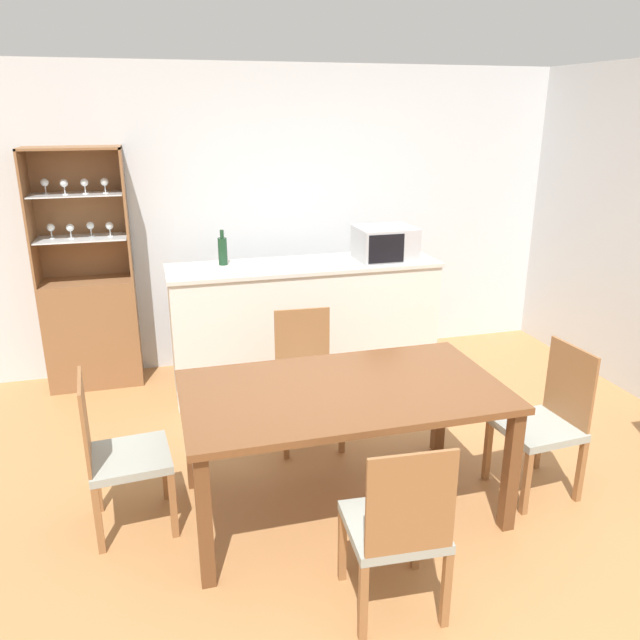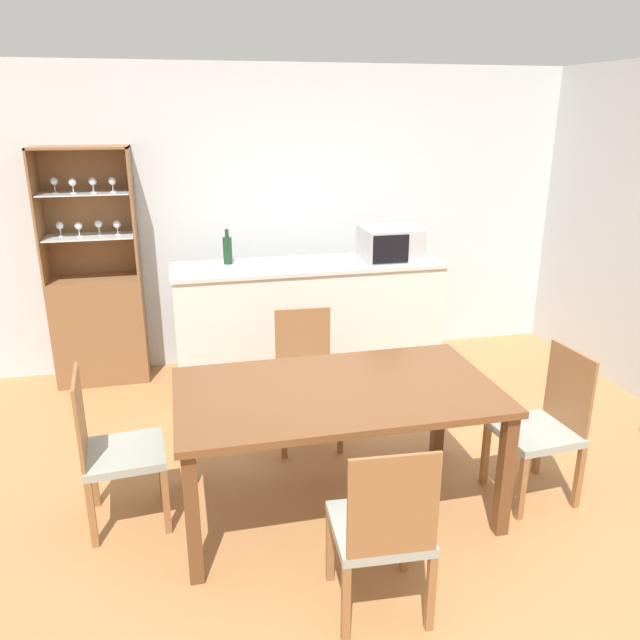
{
  "view_description": "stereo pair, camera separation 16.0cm",
  "coord_description": "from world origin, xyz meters",
  "views": [
    {
      "loc": [
        -1.09,
        -2.74,
        2.19
      ],
      "look_at": [
        -0.05,
        1.06,
        0.85
      ],
      "focal_mm": 35.0,
      "sensor_mm": 36.0,
      "label": 1
    },
    {
      "loc": [
        -0.94,
        -2.77,
        2.19
      ],
      "look_at": [
        -0.05,
        1.06,
        0.85
      ],
      "focal_mm": 35.0,
      "sensor_mm": 36.0,
      "label": 2
    }
  ],
  "objects": [
    {
      "name": "dining_table",
      "position": [
        -0.15,
        0.21,
        0.66
      ],
      "size": [
        1.74,
        0.98,
        0.75
      ],
      "color": "brown",
      "rests_on": "ground_plane"
    },
    {
      "name": "dining_chair_head_near",
      "position": [
        -0.16,
        -0.61,
        0.44
      ],
      "size": [
        0.44,
        0.44,
        0.9
      ],
      "rotation": [
        0.0,
        0.0,
        -0.06
      ],
      "color": "#999E93",
      "rests_on": "ground_plane"
    },
    {
      "name": "kitchen_counter",
      "position": [
        0.06,
        1.92,
        0.52
      ],
      "size": [
        2.15,
        0.59,
        1.03
      ],
      "color": "silver",
      "rests_on": "ground_plane"
    },
    {
      "name": "dining_chair_head_far",
      "position": [
        -0.15,
        1.03,
        0.44
      ],
      "size": [
        0.44,
        0.44,
        0.9
      ],
      "rotation": [
        0.0,
        0.0,
        3.09
      ],
      "color": "#999E93",
      "rests_on": "ground_plane"
    },
    {
      "name": "dining_chair_side_left_far",
      "position": [
        -1.35,
        0.35,
        0.44
      ],
      "size": [
        0.45,
        0.45,
        0.9
      ],
      "rotation": [
        0.0,
        0.0,
        -1.49
      ],
      "color": "#999E93",
      "rests_on": "ground_plane"
    },
    {
      "name": "dining_chair_side_right_near",
      "position": [
        1.04,
        0.06,
        0.44
      ],
      "size": [
        0.45,
        0.45,
        0.9
      ],
      "rotation": [
        0.0,
        0.0,
        1.64
      ],
      "color": "#999E93",
      "rests_on": "ground_plane"
    },
    {
      "name": "ground_plane",
      "position": [
        0.0,
        0.0,
        0.0
      ],
      "size": [
        18.0,
        18.0,
        0.0
      ],
      "primitive_type": "plane",
      "color": "#B27A47"
    },
    {
      "name": "wall_back",
      "position": [
        0.0,
        2.63,
        1.27
      ],
      "size": [
        6.8,
        0.06,
        2.55
      ],
      "color": "silver",
      "rests_on": "ground_plane"
    },
    {
      "name": "wine_bottle",
      "position": [
        -0.56,
        2.06,
        1.14
      ],
      "size": [
        0.07,
        0.07,
        0.27
      ],
      "color": "#193D23",
      "rests_on": "kitchen_counter"
    },
    {
      "name": "microwave",
      "position": [
        0.72,
        1.9,
        1.16
      ],
      "size": [
        0.46,
        0.4,
        0.26
      ],
      "color": "#B7BABF",
      "rests_on": "kitchen_counter"
    },
    {
      "name": "display_cabinet",
      "position": [
        -1.61,
        2.42,
        0.58
      ],
      "size": [
        0.73,
        0.38,
        1.92
      ],
      "color": "brown",
      "rests_on": "ground_plane"
    }
  ]
}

